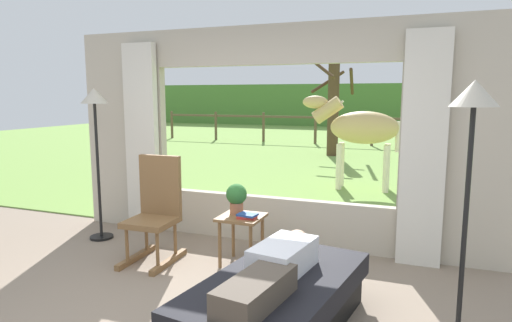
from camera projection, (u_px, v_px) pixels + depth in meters
back_wall_with_window at (270, 139)px, 5.17m from camera, size 5.20×0.12×2.55m
curtain_panel_left at (142, 139)px, 5.65m from camera, size 0.44×0.10×2.40m
curtain_panel_right at (423, 151)px, 4.45m from camera, size 0.44×0.10×2.40m
outdoor_pasture_lawn at (372, 146)px, 15.42m from camera, size 36.00×21.68×0.02m
distant_hill_ridge at (393, 106)px, 24.34m from camera, size 36.00×2.00×2.40m
recliner_sofa at (277, 304)px, 3.28m from camera, size 1.15×1.82×0.42m
reclining_person at (275, 267)px, 3.19m from camera, size 0.43×1.44×0.22m
rocking_chair at (156, 210)px, 4.70m from camera, size 0.50×0.70×1.12m
side_table at (241, 225)px, 4.57m from camera, size 0.44×0.44×0.52m
potted_plant at (236, 197)px, 4.62m from camera, size 0.22×0.22×0.32m
book_stack at (247, 216)px, 4.46m from camera, size 0.21×0.16×0.05m
floor_lamp_left at (95, 118)px, 5.25m from camera, size 0.32×0.32×1.84m
floor_lamp_right at (472, 133)px, 2.97m from camera, size 0.32×0.32×1.86m
horse at (360, 128)px, 8.11m from camera, size 1.81×0.61×1.73m
pasture_tree at (333, 106)px, 12.65m from camera, size 1.52×1.61×2.94m
pasture_fence_line at (372, 125)px, 15.21m from camera, size 16.10×0.10×1.10m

